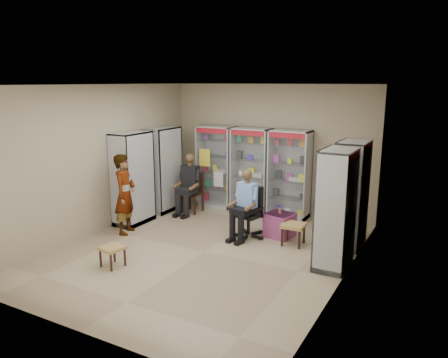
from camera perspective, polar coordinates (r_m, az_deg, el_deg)
The scene contains 18 objects.
floor at distance 8.13m, azimuth -2.53°, elevation -9.45°, with size 6.00×6.00×0.00m, color tan.
room_shell at distance 7.61m, azimuth -2.67°, elevation 4.41°, with size 5.02×6.02×3.01m.
cabinet_back_left at distance 10.75m, azimuth -1.01°, elevation 1.62°, with size 0.90×0.50×2.00m, color #A2A3A9.
cabinet_back_mid at distance 10.32m, azimuth 3.58°, elevation 1.13°, with size 0.90×0.50×2.00m, color #A1A2A7.
cabinet_back_right at distance 9.97m, azimuth 8.54°, elevation 0.60°, with size 0.90×0.50×2.00m, color #B1B4B9.
cabinet_right_far at distance 8.47m, azimuth 16.26°, elevation -1.93°, with size 0.50×0.90×2.00m, color silver.
cabinet_right_near at distance 7.43m, azimuth 14.39°, elevation -3.84°, with size 0.50×0.90×2.00m, color #B5B7BC.
cabinet_left_far at distance 10.48m, azimuth -7.96°, elevation 1.21°, with size 0.50×0.90×2.00m, color #A4A5AB.
cabinet_left_near at distance 9.64m, azimuth -11.83°, elevation 0.06°, with size 0.50×0.90×2.00m, color #A4A5AB.
wooden_chair at distance 10.38m, azimuth -4.19°, elevation -1.81°, with size 0.42×0.42×0.94m, color black.
seated_customer at distance 10.29m, azimuth -4.36°, elevation -0.80°, with size 0.44×0.60×1.34m, color black, non-canonical shape.
office_chair at distance 8.72m, azimuth 3.22°, elevation -4.36°, with size 0.56×0.56×1.02m, color black.
seated_shopkeeper at distance 8.63m, azimuth 3.09°, elevation -3.56°, with size 0.43×0.59×1.30m, color #72A3E2, non-canonical shape.
pink_trunk at distance 8.87m, azimuth 7.30°, elevation -5.97°, with size 0.50×0.48×0.48m, color #B84979.
tea_glass at distance 8.78m, azimuth 7.32°, elevation -4.15°, with size 0.07×0.07×0.10m, color #552607.
woven_stool_a at distance 8.49m, azimuth 9.02°, elevation -7.14°, with size 0.42×0.42×0.42m, color #B1804A.
woven_stool_b at distance 7.69m, azimuth -14.34°, elevation -9.77°, with size 0.36×0.36×0.36m, color #9A6541.
standing_man at distance 9.07m, azimuth -12.81°, elevation -1.95°, with size 0.60×0.39×1.64m, color gray.
Camera 1 is at (3.91, -6.44, 3.06)m, focal length 35.00 mm.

